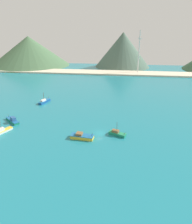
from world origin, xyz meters
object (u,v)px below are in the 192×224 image
fishing_boat_4 (82,136)px  fishing_boat_5 (2,131)px  fishing_boat_0 (117,133)px  radio_tower (139,52)px  fishing_boat_3 (44,101)px  fishing_boat_1 (13,120)px

fishing_boat_4 → fishing_boat_5: fishing_boat_5 is taller
fishing_boat_0 → radio_tower: (14.12, 123.44, 17.99)m
fishing_boat_0 → radio_tower: bearing=83.5°
fishing_boat_3 → fishing_boat_5: bearing=-96.3°
fishing_boat_3 → radio_tower: bearing=58.1°
fishing_boat_0 → fishing_boat_1: bearing=171.8°
fishing_boat_4 → fishing_boat_5: bearing=179.2°
fishing_boat_0 → fishing_boat_4: (-13.22, -4.23, 0.02)m
fishing_boat_0 → fishing_boat_4: fishing_boat_0 is taller
fishing_boat_1 → fishing_boat_4: fishing_boat_4 is taller
fishing_boat_1 → radio_tower: radio_tower is taller
fishing_boat_0 → fishing_boat_1: size_ratio=0.81×
fishing_boat_5 → radio_tower: 141.87m
fishing_boat_0 → fishing_boat_3: fishing_boat_3 is taller
fishing_boat_1 → fishing_boat_3: size_ratio=1.00×
fishing_boat_1 → fishing_boat_4: 35.37m
fishing_boat_1 → fishing_boat_4: size_ratio=0.98×
fishing_boat_4 → fishing_boat_5: (-32.78, 0.44, -0.07)m
fishing_boat_0 → fishing_boat_5: bearing=-175.3°
fishing_boat_1 → fishing_boat_3: (4.96, 26.73, 0.02)m
fishing_boat_3 → fishing_boat_5: fishing_boat_3 is taller
fishing_boat_3 → radio_tower: (55.99, 89.97, 17.97)m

